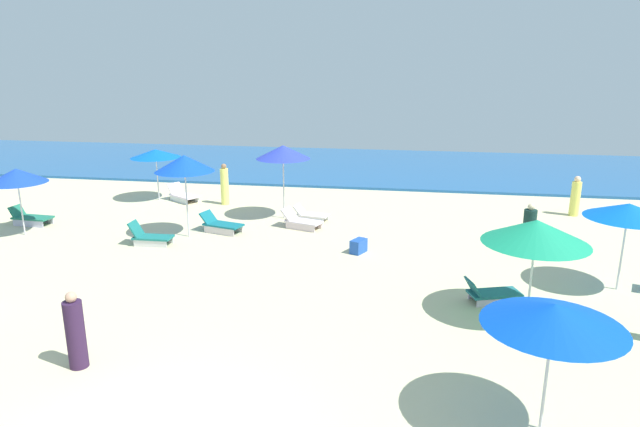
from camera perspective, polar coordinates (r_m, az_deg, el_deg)
ocean at (r=31.47m, az=2.74°, el=4.99°), size 60.00×11.58×0.12m
umbrella_0 at (r=18.71m, az=-13.85°, el=5.06°), size 1.96×1.96×2.79m
lounge_chair_0_0 at (r=19.48m, az=-10.21°, el=-1.13°), size 1.60×0.99×0.68m
lounge_chair_0_1 at (r=18.68m, az=-17.18°, el=-2.30°), size 1.36×0.61×0.77m
umbrella_1 at (r=9.25m, az=23.02°, el=-9.66°), size 2.18×2.18×2.19m
umbrella_2 at (r=21.05m, az=-28.88°, el=3.44°), size 1.94×1.94×2.31m
lounge_chair_2_0 at (r=22.64m, az=-27.75°, el=-0.39°), size 1.50×0.71×0.68m
umbrella_3 at (r=13.08m, az=21.44°, el=-1.76°), size 2.35×2.35×2.38m
lounge_chair_3_0 at (r=13.65m, az=25.07°, el=-9.96°), size 1.44×1.09×0.59m
lounge_chair_3_1 at (r=14.35m, az=17.24°, el=-7.89°), size 1.46×0.97×0.62m
umbrella_4 at (r=24.37m, az=-16.64°, el=5.96°), size 2.10×2.10×2.19m
lounge_chair_4_0 at (r=24.17m, az=-14.02°, el=1.86°), size 1.59×1.34×0.71m
umbrella_5 at (r=15.86m, az=29.28°, el=0.24°), size 2.11×2.11×2.32m
umbrella_6 at (r=20.46m, az=-3.84°, el=6.35°), size 2.01×2.01×2.78m
lounge_chair_6_0 at (r=20.57m, az=-1.01°, el=-0.14°), size 1.36×0.80×0.57m
lounge_chair_6_1 at (r=19.65m, az=-1.98°, el=-0.78°), size 1.56×1.04×0.68m
beachgoer_0 at (r=11.77m, az=-23.96°, el=-11.20°), size 0.40×0.40×1.57m
beachgoer_3 at (r=23.29m, az=24.89°, el=1.52°), size 0.49×0.49×1.55m
beachgoer_5 at (r=18.29m, az=20.79°, el=-1.58°), size 0.55×0.55×1.55m
beachgoer_6 at (r=23.15m, az=-9.84°, el=2.88°), size 0.42×0.42×1.71m
cooler_box_0 at (r=17.17m, az=4.01°, el=-3.38°), size 0.53×0.64×0.43m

